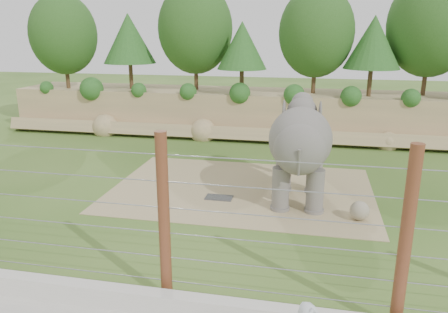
# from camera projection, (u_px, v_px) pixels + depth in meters

# --- Properties ---
(ground) EXTENTS (90.00, 90.00, 0.00)m
(ground) POSITION_uv_depth(u_px,v_px,m) (212.00, 220.00, 14.36)
(ground) COLOR #32571A
(ground) RESTS_ON ground
(back_embankment) EXTENTS (30.00, 5.52, 8.77)m
(back_embankment) POSITION_uv_depth(u_px,v_px,m) (272.00, 67.00, 25.05)
(back_embankment) COLOR #99855F
(back_embankment) RESTS_ON ground
(dirt_patch) EXTENTS (10.00, 7.00, 0.02)m
(dirt_patch) POSITION_uv_depth(u_px,v_px,m) (242.00, 189.00, 17.08)
(dirt_patch) COLOR tan
(dirt_patch) RESTS_ON ground
(drain_grate) EXTENTS (1.00, 0.60, 0.03)m
(drain_grate) POSITION_uv_depth(u_px,v_px,m) (219.00, 197.00, 16.16)
(drain_grate) COLOR #262628
(drain_grate) RESTS_ON dirt_patch
(elephant) EXTENTS (1.99, 4.48, 3.59)m
(elephant) POSITION_uv_depth(u_px,v_px,m) (300.00, 153.00, 15.46)
(elephant) COLOR #635E57
(elephant) RESTS_ON ground
(stone_ball) EXTENTS (0.63, 0.63, 0.63)m
(stone_ball) POSITION_uv_depth(u_px,v_px,m) (360.00, 211.00, 14.23)
(stone_ball) COLOR gray
(stone_ball) RESTS_ON dirt_patch
(retaining_wall) EXTENTS (26.00, 0.35, 0.50)m
(retaining_wall) POSITION_uv_depth(u_px,v_px,m) (160.00, 303.00, 9.59)
(retaining_wall) COLOR beige
(retaining_wall) RESTS_ON ground
(barrier_fence) EXTENTS (20.26, 0.26, 4.00)m
(barrier_fence) POSITION_uv_depth(u_px,v_px,m) (164.00, 220.00, 9.57)
(barrier_fence) COLOR brown
(barrier_fence) RESTS_ON ground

